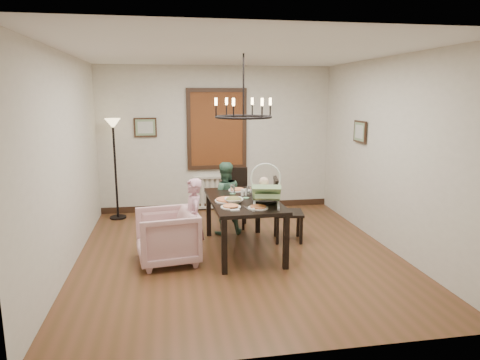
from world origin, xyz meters
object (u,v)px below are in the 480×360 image
object	(u,v)px
baby_bouncer	(266,191)
dining_table	(243,205)
chair_right	(288,209)
seated_man	(224,204)
elderly_woman	(193,227)
armchair	(167,236)
drinking_glass	(254,193)
floor_lamp	(115,170)
chair_far	(233,198)

from	to	relation	value
baby_bouncer	dining_table	bearing A→B (deg)	132.64
chair_right	seated_man	world-z (taller)	chair_right
seated_man	elderly_woman	bearing A→B (deg)	59.89
armchair	drinking_glass	distance (m)	1.38
armchair	elderly_woman	size ratio (longest dim) A/B	0.84
chair_right	dining_table	bearing A→B (deg)	122.53
dining_table	drinking_glass	bearing A→B (deg)	3.50
floor_lamp	seated_man	bearing A→B (deg)	-33.65
chair_right	elderly_woman	world-z (taller)	chair_right
elderly_woman	drinking_glass	distance (m)	1.02
chair_far	seated_man	world-z (taller)	chair_far
chair_far	chair_right	world-z (taller)	chair_far
chair_far	baby_bouncer	distance (m)	1.68
dining_table	baby_bouncer	distance (m)	0.57
chair_far	chair_right	size ratio (longest dim) A/B	1.02
chair_right	seated_man	xyz separation A→B (m)	(-0.94, 0.50, -0.01)
chair_right	baby_bouncer	distance (m)	1.04
armchair	seated_man	bearing A→B (deg)	131.66
chair_right	seated_man	distance (m)	1.06
chair_right	chair_far	bearing A→B (deg)	50.53
chair_far	drinking_glass	size ratio (longest dim) A/B	6.56
chair_right	floor_lamp	world-z (taller)	floor_lamp
seated_man	baby_bouncer	size ratio (longest dim) A/B	1.63
armchair	baby_bouncer	bearing A→B (deg)	75.09
elderly_woman	seated_man	xyz separation A→B (m)	(0.57, 1.11, 0.02)
chair_right	floor_lamp	xyz separation A→B (m)	(-2.77, 1.72, 0.40)
dining_table	seated_man	size ratio (longest dim) A/B	1.71
chair_far	drinking_glass	xyz separation A→B (m)	(0.12, -1.16, 0.35)
armchair	baby_bouncer	size ratio (longest dim) A/B	1.33
dining_table	chair_right	world-z (taller)	chair_right
baby_bouncer	elderly_woman	bearing A→B (deg)	-175.21
chair_far	chair_right	distance (m)	1.12
elderly_woman	chair_far	bearing A→B (deg)	144.64
seated_man	baby_bouncer	xyz separation A→B (m)	(0.40, -1.26, 0.48)
armchair	floor_lamp	bearing A→B (deg)	-166.59
elderly_woman	drinking_glass	size ratio (longest dim) A/B	6.13
dining_table	chair_far	xyz separation A→B (m)	(0.04, 1.17, -0.18)
baby_bouncer	seated_man	bearing A→B (deg)	121.31
seated_man	baby_bouncer	world-z (taller)	baby_bouncer
drinking_glass	armchair	bearing A→B (deg)	-167.46
armchair	baby_bouncer	world-z (taller)	baby_bouncer
chair_right	armchair	world-z (taller)	chair_right
elderly_woman	drinking_glass	xyz separation A→B (m)	(0.90, 0.29, 0.38)
seated_man	chair_right	bearing A→B (deg)	149.14
seated_man	floor_lamp	size ratio (longest dim) A/B	0.55
elderly_woman	armchair	bearing A→B (deg)	-99.54
dining_table	floor_lamp	xyz separation A→B (m)	(-2.00, 2.05, 0.21)
drinking_glass	dining_table	bearing A→B (deg)	-174.74
baby_bouncer	drinking_glass	bearing A→B (deg)	113.56
chair_far	elderly_woman	world-z (taller)	chair_far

